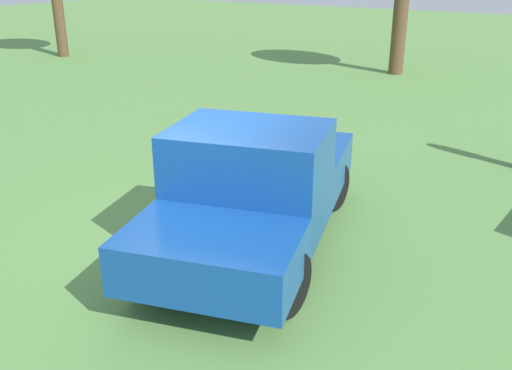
% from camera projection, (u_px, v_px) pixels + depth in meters
% --- Properties ---
extents(ground_plane, '(80.00, 80.00, 0.00)m').
position_uv_depth(ground_plane, '(192.00, 240.00, 8.31)').
color(ground_plane, '#5B8C47').
extents(pickup_truck, '(5.18, 3.15, 1.80)m').
position_uv_depth(pickup_truck, '(253.00, 186.00, 7.76)').
color(pickup_truck, black).
rests_on(pickup_truck, ground_plane).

